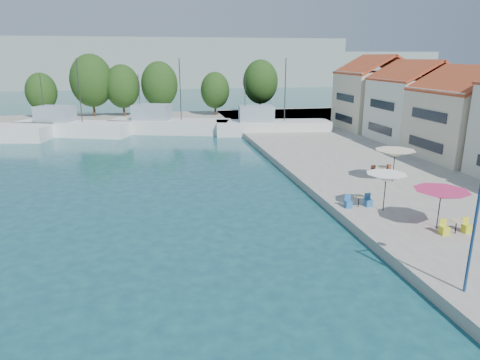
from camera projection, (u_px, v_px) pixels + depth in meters
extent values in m
cube|color=gray|center=(467.00, 169.00, 38.04)|extent=(32.00, 92.00, 0.60)
cube|color=gray|center=(136.00, 121.00, 67.26)|extent=(90.00, 16.00, 0.60)
cube|color=gray|center=(79.00, 63.00, 148.64)|extent=(180.00, 40.00, 16.00)
cube|color=gray|center=(260.00, 67.00, 181.20)|extent=(140.00, 40.00, 12.00)
cube|color=beige|center=(469.00, 124.00, 40.26)|extent=(8.60, 8.50, 6.50)
pyramid|color=#B04B27|center=(477.00, 69.00, 38.86)|extent=(9.00, 8.80, 1.80)
cube|color=silver|center=(414.00, 110.00, 48.67)|extent=(8.00, 8.50, 7.00)
pyramid|color=#B04B27|center=(419.00, 62.00, 47.20)|extent=(8.40, 8.80, 1.80)
cube|color=beige|center=(375.00, 100.00, 57.08)|extent=(8.60, 8.50, 7.50)
pyramid|color=#B04B27|center=(379.00, 57.00, 55.55)|extent=(9.00, 8.80, 1.80)
cube|color=white|center=(73.00, 130.00, 56.07)|extent=(15.37, 8.83, 2.20)
cube|color=#8598A5|center=(55.00, 114.00, 55.83)|extent=(5.24, 4.36, 2.00)
cylinder|color=#2D2D2D|center=(79.00, 91.00, 54.43)|extent=(0.12, 0.12, 8.00)
cylinder|color=#2D2D2D|center=(43.00, 98.00, 55.50)|extent=(0.10, 0.10, 6.00)
cube|color=silver|center=(170.00, 128.00, 57.98)|extent=(16.53, 8.67, 2.20)
cube|color=#8598A5|center=(152.00, 112.00, 57.63)|extent=(5.53, 4.47, 2.00)
cylinder|color=#2D2D2D|center=(180.00, 90.00, 56.41)|extent=(0.12, 0.12, 8.00)
cylinder|color=#2D2D2D|center=(139.00, 97.00, 57.23)|extent=(0.10, 0.10, 6.00)
cube|color=silver|center=(273.00, 129.00, 56.85)|extent=(15.35, 5.72, 2.20)
cube|color=#8598A5|center=(256.00, 113.00, 56.11)|extent=(4.83, 3.53, 2.00)
cylinder|color=#2D2D2D|center=(285.00, 90.00, 55.54)|extent=(0.12, 0.12, 8.00)
cylinder|color=#2D2D2D|center=(245.00, 98.00, 55.45)|extent=(0.10, 0.10, 6.00)
cylinder|color=#3F2B19|center=(43.00, 108.00, 67.94)|extent=(0.36, 0.36, 3.13)
ellipsoid|color=#1B3C13|center=(41.00, 92.00, 67.24)|extent=(4.76, 4.76, 5.95)
cylinder|color=#3F2B19|center=(94.00, 103.00, 69.23)|extent=(0.36, 0.36, 4.40)
ellipsoid|color=#1B3C13|center=(91.00, 81.00, 68.26)|extent=(6.68, 6.68, 8.36)
cylinder|color=#3F2B19|center=(124.00, 105.00, 70.03)|extent=(0.36, 0.36, 3.67)
ellipsoid|color=#1B3C13|center=(122.00, 86.00, 69.21)|extent=(5.58, 5.58, 6.97)
cylinder|color=#3F2B19|center=(160.00, 104.00, 70.40)|extent=(0.36, 0.36, 3.88)
ellipsoid|color=#1B3C13|center=(160.00, 84.00, 69.54)|extent=(5.89, 5.89, 7.37)
cylinder|color=#3F2B19|center=(215.00, 106.00, 71.14)|extent=(0.36, 0.36, 3.13)
ellipsoid|color=#1B3C13|center=(215.00, 90.00, 70.44)|extent=(4.75, 4.75, 5.94)
cylinder|color=#3F2B19|center=(260.00, 100.00, 75.23)|extent=(0.36, 0.36, 3.98)
ellipsoid|color=#1B3C13|center=(260.00, 82.00, 74.35)|extent=(6.06, 6.06, 7.57)
cylinder|color=black|center=(439.00, 209.00, 24.03)|extent=(0.06, 0.06, 2.20)
cone|color=#C0285B|center=(441.00, 194.00, 23.80)|extent=(3.06, 3.06, 0.50)
cylinder|color=black|center=(385.00, 192.00, 26.64)|extent=(0.06, 0.06, 2.41)
cone|color=white|center=(386.00, 178.00, 26.38)|extent=(2.51, 2.51, 0.50)
cylinder|color=black|center=(394.00, 166.00, 32.91)|extent=(0.06, 0.06, 2.51)
cone|color=beige|center=(395.00, 153.00, 32.63)|extent=(3.07, 3.07, 0.50)
cylinder|color=black|center=(456.00, 227.00, 23.36)|extent=(0.06, 0.06, 0.74)
cylinder|color=#BFB78C|center=(457.00, 221.00, 23.26)|extent=(0.70, 0.70, 0.04)
cube|color=gold|center=(467.00, 229.00, 23.54)|extent=(0.42, 0.42, 0.46)
cube|color=gold|center=(444.00, 230.00, 23.27)|extent=(0.42, 0.42, 0.46)
cylinder|color=black|center=(359.00, 202.00, 27.51)|extent=(0.06, 0.06, 0.74)
cylinder|color=#BFB78C|center=(359.00, 196.00, 27.41)|extent=(0.70, 0.70, 0.04)
cube|color=#2966A5|center=(368.00, 203.00, 27.68)|extent=(0.42, 0.42, 0.46)
cube|color=#2966A5|center=(348.00, 204.00, 27.42)|extent=(0.42, 0.42, 0.46)
cylinder|color=black|center=(382.00, 171.00, 34.92)|extent=(0.06, 0.06, 0.74)
cylinder|color=#BFB78C|center=(382.00, 166.00, 34.82)|extent=(0.70, 0.70, 0.04)
cube|color=brown|center=(390.00, 172.00, 35.09)|extent=(0.42, 0.42, 0.46)
cube|color=brown|center=(374.00, 173.00, 34.83)|extent=(0.42, 0.42, 0.46)
cylinder|color=navy|center=(473.00, 235.00, 16.97)|extent=(0.12, 0.12, 5.00)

